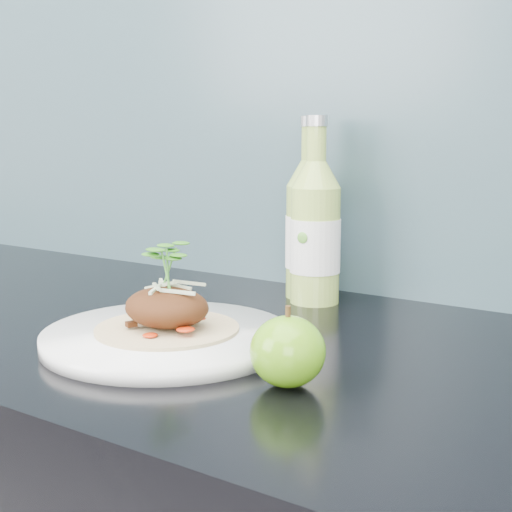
% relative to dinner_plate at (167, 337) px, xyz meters
% --- Properties ---
extents(subway_backsplash, '(4.00, 0.02, 0.70)m').
position_rel_dinner_plate_xyz_m(subway_backsplash, '(0.08, 0.37, 0.34)').
color(subway_backsplash, '#6693A1').
rests_on(subway_backsplash, kitchen_counter).
extents(dinner_plate, '(0.35, 0.35, 0.02)m').
position_rel_dinner_plate_xyz_m(dinner_plate, '(0.00, 0.00, 0.00)').
color(dinner_plate, white).
rests_on(dinner_plate, kitchen_counter).
extents(pork_taco, '(0.16, 0.16, 0.10)m').
position_rel_dinner_plate_xyz_m(pork_taco, '(-0.00, 0.00, 0.04)').
color(pork_taco, tan).
rests_on(pork_taco, dinner_plate).
extents(green_apple, '(0.09, 0.09, 0.08)m').
position_rel_dinner_plate_xyz_m(green_apple, '(0.18, -0.04, 0.03)').
color(green_apple, '#358E0F').
rests_on(green_apple, kitchen_counter).
extents(cider_bottle_left, '(0.09, 0.09, 0.26)m').
position_rel_dinner_plate_xyz_m(cider_bottle_left, '(0.01, 0.30, 0.09)').
color(cider_bottle_left, '#8DAD48').
rests_on(cider_bottle_left, kitchen_counter).
extents(cider_bottle_right, '(0.09, 0.09, 0.26)m').
position_rel_dinner_plate_xyz_m(cider_bottle_right, '(0.04, 0.27, 0.09)').
color(cider_bottle_right, '#9FC150').
rests_on(cider_bottle_right, kitchen_counter).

